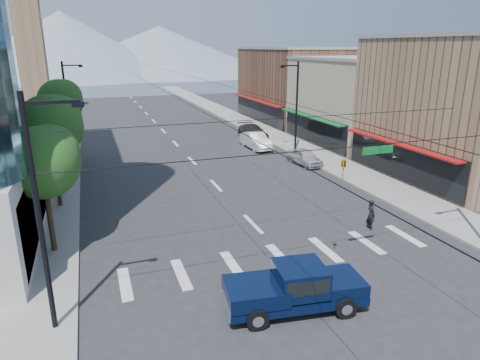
{
  "coord_description": "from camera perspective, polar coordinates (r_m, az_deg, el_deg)",
  "views": [
    {
      "loc": [
        -8.78,
        -16.45,
        10.35
      ],
      "look_at": [
        -0.94,
        5.71,
        3.0
      ],
      "focal_mm": 32.0,
      "sensor_mm": 36.0,
      "label": 1
    }
  ],
  "objects": [
    {
      "name": "tree_far",
      "position": [
        43.87,
        -22.69,
        9.83
      ],
      "size": [
        4.09,
        4.09,
        7.52
      ],
      "color": "black",
      "rests_on": "ground"
    },
    {
      "name": "ground",
      "position": [
        21.33,
        7.69,
        -11.84
      ],
      "size": [
        160.0,
        160.0,
        0.0
      ],
      "primitive_type": "plane",
      "color": "#28282B",
      "rests_on": "ground"
    },
    {
      "name": "pedestrian",
      "position": [
        26.41,
        17.07,
        -4.41
      ],
      "size": [
        0.49,
        0.7,
        1.8
      ],
      "primitive_type": "imported",
      "rotation": [
        0.0,
        0.0,
        1.47
      ],
      "color": "black",
      "rests_on": "ground"
    },
    {
      "name": "signal_rig",
      "position": [
        18.76,
        10.15,
        -0.63
      ],
      "size": [
        21.8,
        0.2,
        9.0
      ],
      "color": "black",
      "rests_on": "ground"
    },
    {
      "name": "shop_near",
      "position": [
        39.39,
        28.03,
        8.29
      ],
      "size": [
        12.0,
        14.0,
        11.0
      ],
      "primitive_type": "cube",
      "color": "#8C6B4C",
      "rests_on": "ground"
    },
    {
      "name": "lamp_pole_nw",
      "position": [
        46.81,
        -21.96,
        9.49
      ],
      "size": [
        2.0,
        0.25,
        9.0
      ],
      "color": "black",
      "rests_on": "ground"
    },
    {
      "name": "pickup_truck",
      "position": [
        18.01,
        7.23,
        -13.98
      ],
      "size": [
        6.01,
        2.82,
        1.96
      ],
      "rotation": [
        0.0,
        0.0,
        -0.13
      ],
      "color": "#071334",
      "rests_on": "ground"
    },
    {
      "name": "mountain_right",
      "position": [
        178.79,
        -10.66,
        16.65
      ],
      "size": [
        90.0,
        90.0,
        18.0
      ],
      "primitive_type": "cone",
      "color": "gray",
      "rests_on": "ground"
    },
    {
      "name": "clock_tower",
      "position": [
        78.83,
        -26.16,
        15.89
      ],
      "size": [
        4.8,
        4.8,
        20.4
      ],
      "color": "#8C6B4C",
      "rests_on": "ground"
    },
    {
      "name": "parked_car_far",
      "position": [
        50.47,
        1.73,
        6.44
      ],
      "size": [
        2.34,
        5.53,
        1.59
      ],
      "primitive_type": "imported",
      "rotation": [
        0.0,
        0.0,
        0.02
      ],
      "color": "#29292B",
      "rests_on": "ground"
    },
    {
      "name": "parked_car_near",
      "position": [
        39.46,
        8.64,
        3.04
      ],
      "size": [
        2.0,
        4.37,
        1.45
      ],
      "primitive_type": "imported",
      "rotation": [
        0.0,
        0.0,
        0.07
      ],
      "color": "silver",
      "rests_on": "ground"
    },
    {
      "name": "lamp_pole_ne",
      "position": [
        43.43,
        7.41,
        10.07
      ],
      "size": [
        2.0,
        0.25,
        9.0
      ],
      "color": "black",
      "rests_on": "ground"
    },
    {
      "name": "tree_near",
      "position": [
        23.29,
        -24.57,
        2.47
      ],
      "size": [
        3.65,
        3.64,
        6.71
      ],
      "color": "black",
      "rests_on": "ground"
    },
    {
      "name": "tree_midnear",
      "position": [
        30.02,
        -23.76,
        6.78
      ],
      "size": [
        4.09,
        4.09,
        7.52
      ],
      "color": "black",
      "rests_on": "ground"
    },
    {
      "name": "tree_midfar",
      "position": [
        37.01,
        -23.02,
        7.67
      ],
      "size": [
        3.65,
        3.64,
        6.71
      ],
      "color": "black",
      "rests_on": "ground"
    },
    {
      "name": "shop_far",
      "position": [
        63.59,
        7.7,
        12.39
      ],
      "size": [
        12.0,
        18.0,
        10.0
      ],
      "primitive_type": "cube",
      "color": "brown",
      "rests_on": "ground"
    },
    {
      "name": "sidewalk_left",
      "position": [
        57.47,
        -22.47,
        5.75
      ],
      "size": [
        4.0,
        120.0,
        0.15
      ],
      "primitive_type": "cube",
      "color": "gray",
      "rests_on": "ground"
    },
    {
      "name": "sidewalk_right",
      "position": [
        61.03,
        0.73,
        7.67
      ],
      "size": [
        4.0,
        120.0,
        0.15
      ],
      "primitive_type": "cube",
      "color": "gray",
      "rests_on": "ground"
    },
    {
      "name": "mountain_left",
      "position": [
        166.57,
        -22.57,
        16.33
      ],
      "size": [
        80.0,
        80.0,
        22.0
      ],
      "primitive_type": "cone",
      "color": "gray",
      "rests_on": "ground"
    },
    {
      "name": "shop_mid",
      "position": [
        49.99,
        16.1,
        9.98
      ],
      "size": [
        12.0,
        14.0,
        9.0
      ],
      "primitive_type": "cube",
      "color": "tan",
      "rests_on": "ground"
    },
    {
      "name": "parked_car_mid",
      "position": [
        45.37,
        2.16,
        5.26
      ],
      "size": [
        2.03,
        5.22,
        1.69
      ],
      "primitive_type": "imported",
      "rotation": [
        0.0,
        0.0,
        0.05
      ],
      "color": "white",
      "rests_on": "ground"
    }
  ]
}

